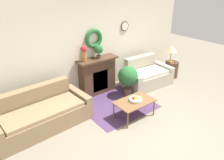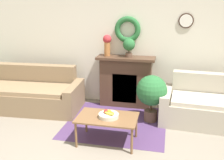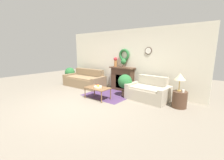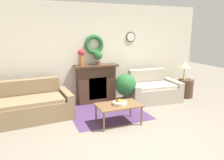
# 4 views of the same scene
# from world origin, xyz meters

# --- Properties ---
(ground_plane) EXTENTS (16.00, 16.00, 0.00)m
(ground_plane) POSITION_xyz_m (0.00, 0.00, 0.00)
(ground_plane) COLOR gray
(floor_rug) EXTENTS (1.80, 1.68, 0.01)m
(floor_rug) POSITION_xyz_m (-0.00, 1.68, 0.00)
(floor_rug) COLOR #4C335B
(floor_rug) RESTS_ON ground_plane
(wall_back) EXTENTS (6.80, 0.18, 2.70)m
(wall_back) POSITION_xyz_m (0.00, 2.76, 1.36)
(wall_back) COLOR beige
(wall_back) RESTS_ON ground_plane
(fireplace) EXTENTS (1.19, 0.41, 1.06)m
(fireplace) POSITION_xyz_m (0.02, 2.56, 0.54)
(fireplace) COLOR #4C3323
(fireplace) RESTS_ON ground_plane
(couch_left) EXTENTS (2.19, 1.10, 0.85)m
(couch_left) POSITION_xyz_m (-1.91, 1.99, 0.30)
(couch_left) COLOR #846B4C
(couch_left) RESTS_ON ground_plane
(loveseat_right) EXTENTS (1.54, 1.00, 0.86)m
(loveseat_right) POSITION_xyz_m (1.53, 2.07, 0.30)
(loveseat_right) COLOR #B2A893
(loveseat_right) RESTS_ON ground_plane
(coffee_table) EXTENTS (0.94, 0.58, 0.44)m
(coffee_table) POSITION_xyz_m (-0.00, 0.96, 0.40)
(coffee_table) COLOR brown
(coffee_table) RESTS_ON ground_plane
(fruit_bowl) EXTENTS (0.31, 0.31, 0.12)m
(fruit_bowl) POSITION_xyz_m (0.02, 0.95, 0.48)
(fruit_bowl) COLOR beige
(fruit_bowl) RESTS_ON coffee_table
(side_table_by_loveseat) EXTENTS (0.45, 0.45, 0.54)m
(side_table_by_loveseat) POSITION_xyz_m (2.66, 1.97, 0.27)
(side_table_by_loveseat) COLOR #4C3323
(side_table_by_loveseat) RESTS_ON ground_plane
(table_lamp) EXTENTS (0.35, 0.35, 0.57)m
(table_lamp) POSITION_xyz_m (2.61, 2.02, 0.99)
(table_lamp) COLOR #B28E42
(table_lamp) RESTS_ON side_table_by_loveseat
(mug) EXTENTS (0.07, 0.07, 0.09)m
(mug) POSITION_xyz_m (2.76, 1.89, 0.58)
(mug) COLOR silver
(mug) RESTS_ON side_table_by_loveseat
(vase_on_mantel_left) EXTENTS (0.18, 0.18, 0.44)m
(vase_on_mantel_left) POSITION_xyz_m (-0.38, 2.56, 1.32)
(vase_on_mantel_left) COLOR #AD6B38
(vase_on_mantel_left) RESTS_ON fireplace
(potted_plant_on_mantel) EXTENTS (0.25, 0.25, 0.38)m
(potted_plant_on_mantel) POSITION_xyz_m (0.08, 2.54, 1.30)
(potted_plant_on_mantel) COLOR brown
(potted_plant_on_mantel) RESTS_ON fireplace
(potted_plant_floor_by_couch) EXTENTS (0.55, 0.55, 0.86)m
(potted_plant_floor_by_couch) POSITION_xyz_m (-3.20, 2.04, 0.53)
(potted_plant_floor_by_couch) COLOR brown
(potted_plant_floor_by_couch) RESTS_ON ground_plane
(potted_plant_floor_by_loveseat) EXTENTS (0.56, 0.56, 0.88)m
(potted_plant_floor_by_loveseat) POSITION_xyz_m (0.61, 1.89, 0.57)
(potted_plant_floor_by_loveseat) COLOR brown
(potted_plant_floor_by_loveseat) RESTS_ON ground_plane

